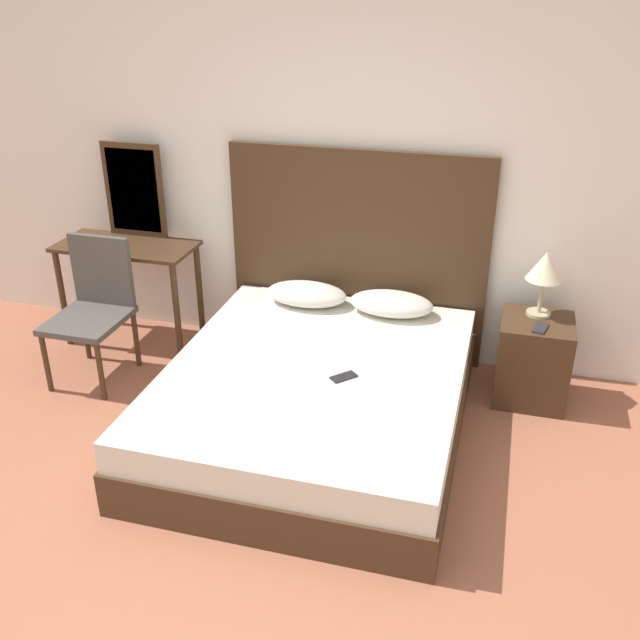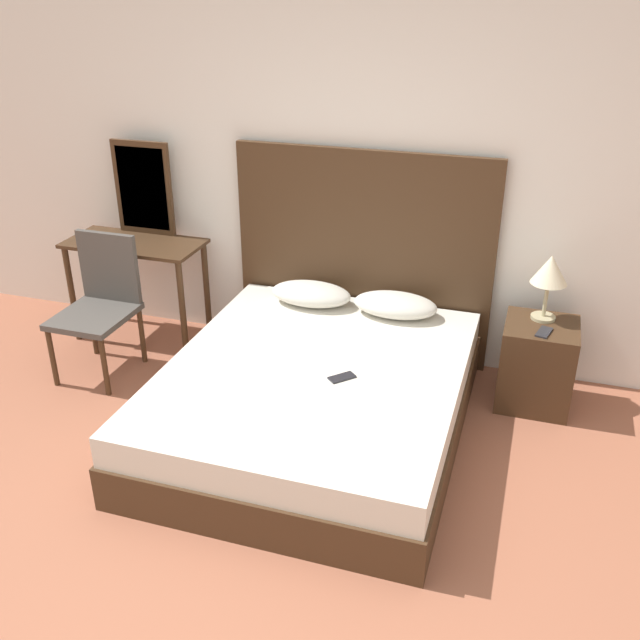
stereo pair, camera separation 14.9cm
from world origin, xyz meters
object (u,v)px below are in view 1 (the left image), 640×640
object	(u,v)px
bed	(315,399)
phone_on_nightstand	(541,328)
chair	(94,302)
vanity_desk	(128,263)
phone_on_bed	(344,377)
nightstand	(533,360)
table_lamp	(545,269)

from	to	relation	value
bed	phone_on_nightstand	distance (m)	1.41
bed	chair	size ratio (longest dim) A/B	2.19
bed	vanity_desk	world-z (taller)	vanity_desk
phone_on_bed	phone_on_nightstand	xyz separation A→B (m)	(1.04, 0.69, 0.11)
bed	nightstand	xyz separation A→B (m)	(1.22, 0.72, 0.06)
phone_on_nightstand	phone_on_bed	bearing A→B (deg)	-146.66
phone_on_bed	vanity_desk	world-z (taller)	vanity_desk
bed	phone_on_nightstand	world-z (taller)	phone_on_nightstand
phone_on_nightstand	chair	world-z (taller)	chair
phone_on_bed	vanity_desk	xyz separation A→B (m)	(-1.79, 0.85, 0.17)
phone_on_bed	vanity_desk	bearing A→B (deg)	154.68
nightstand	table_lamp	world-z (taller)	table_lamp
bed	chair	bearing A→B (deg)	169.51
bed	chair	distance (m)	1.65
bed	nightstand	bearing A→B (deg)	30.59
vanity_desk	phone_on_nightstand	bearing A→B (deg)	-3.21
phone_on_nightstand	nightstand	bearing A→B (deg)	95.86
table_lamp	vanity_desk	world-z (taller)	table_lamp
phone_on_bed	table_lamp	bearing A→B (deg)	40.65
table_lamp	phone_on_bed	bearing A→B (deg)	-139.35
vanity_desk	nightstand	bearing A→B (deg)	-1.00
phone_on_nightstand	chair	xyz separation A→B (m)	(-2.83, -0.32, -0.04)
table_lamp	chair	world-z (taller)	table_lamp
vanity_desk	chair	size ratio (longest dim) A/B	1.05
nightstand	bed	bearing A→B (deg)	-149.41
chair	nightstand	bearing A→B (deg)	8.59
nightstand	chair	world-z (taller)	chair
phone_on_bed	nightstand	bearing A→B (deg)	37.64
table_lamp	vanity_desk	bearing A→B (deg)	-179.21
phone_on_nightstand	bed	bearing A→B (deg)	-153.59
nightstand	chair	xyz separation A→B (m)	(-2.82, -0.43, 0.24)
nightstand	phone_on_nightstand	distance (m)	0.30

